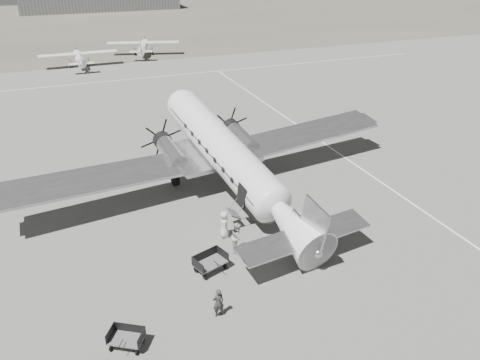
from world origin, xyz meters
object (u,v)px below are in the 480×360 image
(dc3_airliner, at_px, (229,159))
(baggage_cart_far, at_px, (126,339))
(ramp_agent, at_px, (238,237))
(passenger, at_px, (224,224))
(light_plane_right, at_px, (143,48))
(baggage_cart_near, at_px, (210,263))
(light_plane_left, at_px, (79,60))
(ground_crew, at_px, (218,303))

(dc3_airliner, bearing_deg, baggage_cart_far, -136.30)
(ramp_agent, height_order, passenger, ramp_agent)
(light_plane_right, height_order, baggage_cart_near, light_plane_right)
(dc3_airliner, height_order, baggage_cart_near, dc3_airliner)
(baggage_cart_near, xyz_separation_m, ramp_agent, (2.10, 1.24, 0.41))
(light_plane_right, bearing_deg, dc3_airliner, -78.15)
(dc3_airliner, bearing_deg, light_plane_left, 90.78)
(ramp_agent, bearing_deg, baggage_cart_far, 153.70)
(baggage_cart_far, xyz_separation_m, passenger, (7.10, 6.78, 0.42))
(dc3_airliner, xyz_separation_m, passenger, (-2.16, -4.82, -2.00))
(ground_crew, distance_m, passenger, 6.93)
(dc3_airliner, height_order, ramp_agent, dc3_airliner)
(light_plane_right, height_order, passenger, light_plane_right)
(light_plane_left, distance_m, ground_crew, 56.49)
(light_plane_right, xyz_separation_m, baggage_cart_near, (-7.70, -57.87, -0.68))
(baggage_cart_far, bearing_deg, light_plane_left, 119.40)
(ground_crew, xyz_separation_m, passenger, (2.62, 6.42, 0.08))
(light_plane_right, bearing_deg, baggage_cart_far, -85.80)
(baggage_cart_far, relative_size, ramp_agent, 0.86)
(dc3_airliner, distance_m, baggage_cart_near, 9.05)
(passenger, bearing_deg, baggage_cart_near, 164.11)
(ground_crew, height_order, ramp_agent, ramp_agent)
(light_plane_right, bearing_deg, light_plane_left, -138.76)
(light_plane_left, height_order, baggage_cart_far, light_plane_left)
(ramp_agent, bearing_deg, light_plane_left, 34.24)
(dc3_airliner, distance_m, ramp_agent, 7.06)
(baggage_cart_far, relative_size, ground_crew, 1.01)
(baggage_cart_near, bearing_deg, baggage_cart_far, -162.36)
(dc3_airliner, distance_m, baggage_cart_far, 15.04)
(dc3_airliner, height_order, light_plane_left, dc3_airliner)
(light_plane_left, distance_m, ramp_agent, 51.95)
(ground_crew, bearing_deg, light_plane_left, -92.16)
(baggage_cart_far, bearing_deg, ramp_agent, 66.71)
(light_plane_left, bearing_deg, dc3_airliner, -82.16)
(dc3_airliner, distance_m, ground_crew, 12.39)
(baggage_cart_far, distance_m, ramp_agent, 8.94)
(dc3_airliner, relative_size, passenger, 17.20)
(light_plane_left, xyz_separation_m, passenger, (4.59, -50.04, -0.29))
(baggage_cart_far, bearing_deg, passenger, 75.60)
(baggage_cart_far, height_order, ground_crew, ground_crew)
(baggage_cart_near, bearing_deg, ground_crew, -120.82)
(ramp_agent, bearing_deg, passenger, 36.63)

